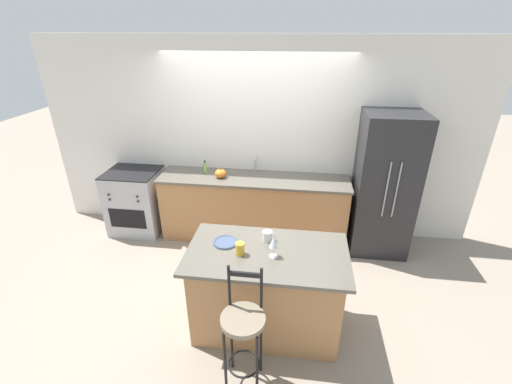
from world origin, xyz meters
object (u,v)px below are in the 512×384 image
Objects in this scene: oven_range at (136,201)px; wine_glass at (274,242)px; bar_stool_near at (243,330)px; pumpkin_decoration at (221,173)px; tumbler_cup at (240,249)px; coffee_mug at (268,236)px; dinner_plate at (226,242)px; soap_bottle at (205,167)px; refrigerator at (384,185)px.

oven_range is 2.79m from wine_glass.
pumpkin_decoration is (-0.68, 2.23, 0.38)m from bar_stool_near.
pumpkin_decoration is (-0.86, 1.64, -0.08)m from wine_glass.
bar_stool_near is 5.30× the size of wine_glass.
bar_stool_near is at bearing -78.16° from tumbler_cup.
wine_glass is 1.79× the size of tumbler_cup.
coffee_mug is at bearing -34.51° from oven_range.
wine_glass is at bearing -17.98° from dinner_plate.
tumbler_cup is at bearing -65.74° from soap_bottle.
dinner_plate is 1.54m from pumpkin_decoration.
oven_range is 1.18m from soap_bottle.
pumpkin_decoration is (-2.15, -0.02, 0.05)m from refrigerator.
tumbler_cup is at bearing 101.84° from bar_stool_near.
dinner_plate is at bearing -42.17° from oven_range.
refrigerator is at bearing 52.26° from wine_glass.
refrigerator reaches higher than oven_range.
wine_glass is (0.18, 0.58, 0.46)m from bar_stool_near.
coffee_mug is at bearing -134.00° from refrigerator.
wine_glass reaches higher than coffee_mug.
tumbler_cup reaches higher than coffee_mug.
bar_stool_near reaches higher than wine_glass.
pumpkin_decoration is at bearing 108.64° from tumbler_cup.
refrigerator is 15.60× the size of tumbler_cup.
refrigerator reaches higher than coffee_mug.
refrigerator reaches higher than bar_stool_near.
dinner_plate is at bearing -166.13° from coffee_mug.
soap_bottle reaches higher than pumpkin_decoration.
dinner_plate is (1.68, -1.52, 0.46)m from oven_range.
dinner_plate is 0.41m from coffee_mug.
dinner_plate is 1.76m from soap_bottle.
refrigerator is 8.72× the size of wine_glass.
coffee_mug is 1.06× the size of tumbler_cup.
bar_stool_near is 7.48× the size of pumpkin_decoration.
refrigerator is 10.23× the size of soap_bottle.
soap_bottle is (-1.11, 1.79, -0.06)m from wine_glass.
dinner_plate is (-0.29, 0.73, 0.31)m from bar_stool_near.
bar_stool_near reaches higher than pumpkin_decoration.
soap_bottle is (-0.93, 2.37, 0.40)m from bar_stool_near.
tumbler_cup is 0.66× the size of soap_bottle.
wine_glass is at bearing -58.15° from soap_bottle.
wine_glass is (0.47, -0.15, 0.14)m from dinner_plate.
dinner_plate is (-1.76, -1.51, -0.01)m from refrigerator.
pumpkin_decoration is 0.29m from soap_bottle.
tumbler_cup is 0.79× the size of pumpkin_decoration.
pumpkin_decoration is at bearing -179.48° from refrigerator.
soap_bottle is (1.04, 0.11, 0.54)m from oven_range.
bar_stool_near is 9.48× the size of tumbler_cup.
oven_range is at bearing 137.83° from dinner_plate.
pumpkin_decoration is (-0.56, 1.65, 0.02)m from tumbler_cup.
wine_glass is 1.17× the size of soap_bottle.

